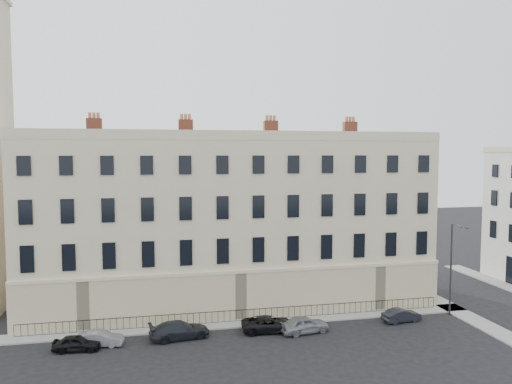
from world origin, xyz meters
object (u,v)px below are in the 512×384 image
car_f (401,315)px  car_b (100,339)px  car_e (304,324)px  car_c (179,330)px  car_d (269,324)px  streetlamp (452,265)px  car_a (77,343)px

car_f → car_b: bearing=83.0°
car_e → car_c: bearing=75.3°
car_b → car_d: 12.68m
streetlamp → car_a: bearing=-154.0°
car_a → car_e: bearing=-84.4°
car_a → car_c: car_c is taller
car_a → car_f: bearing=-82.7°
car_b → car_c: size_ratio=0.73×
car_b → car_e: bearing=-83.4°
car_a → car_f: 25.46m
car_f → streetlamp: (4.98, 0.67, 3.84)m
car_a → car_f: (25.45, 0.83, -0.02)m
car_d → streetlamp: 16.69m
car_d → car_e: bearing=-103.4°
car_b → streetlamp: size_ratio=0.42×
car_e → car_f: (8.65, 0.77, -0.12)m
car_d → car_f: 11.26m
car_c → streetlamp: (23.20, 0.64, 3.73)m
car_d → car_e: car_e is taller
car_d → streetlamp: streetlamp is taller
car_a → car_b: 1.62m
streetlamp → car_e: bearing=-150.8°
car_a → car_e: 16.80m
car_e → streetlamp: bearing=-93.9°
car_a → car_b: bearing=-63.1°
car_c → car_a: bearing=88.0°
car_b → streetlamp: 29.19m
car_f → car_a: bearing=84.3°
car_f → streetlamp: 6.33m
car_e → streetlamp: streetlamp is taller
car_d → car_f: (11.26, -0.06, -0.06)m
car_d → car_b: bearing=95.4°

